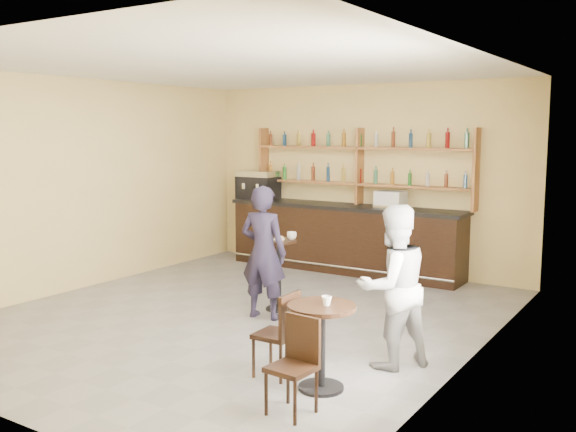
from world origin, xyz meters
The scene contains 22 objects.
floor centered at (0.00, 0.00, 0.00)m, with size 7.00×7.00×0.00m, color slate.
ceiling centered at (0.00, 0.00, 3.20)m, with size 7.00×7.00×0.00m, color white.
wall_back centered at (0.00, 3.50, 1.60)m, with size 7.00×7.00×0.00m, color #E4C981.
wall_left centered at (-3.00, 0.00, 1.60)m, with size 7.00×7.00×0.00m, color #E4C981.
wall_right centered at (3.00, 0.00, 1.60)m, with size 7.00×7.00×0.00m, color #E4C981.
window_pane centered at (2.99, -1.20, 1.70)m, with size 2.00×2.00×0.00m, color white.
window_frame centered at (2.99, -1.20, 1.70)m, with size 0.04×1.70×2.10m, color black, non-canonical shape.
shelf_unit centered at (0.00, 3.37, 1.81)m, with size 4.00×0.26×1.40m, color brown, non-canonical shape.
liquor_bottles centered at (0.00, 3.37, 1.98)m, with size 3.68×0.10×1.00m, color #8C5919, non-canonical shape.
bar_counter centered at (-0.17, 3.15, 0.58)m, with size 4.26×0.83×1.15m, color black, non-canonical shape.
espresso_machine centered at (-1.97, 3.15, 1.41)m, with size 0.73×0.47×0.52m, color black, non-canonical shape.
pastry_case centered at (0.69, 3.15, 1.29)m, with size 0.47×0.37×0.28m, color silver, non-canonical shape.
pedestal_table centered at (0.24, 0.52, 0.48)m, with size 0.47×0.47×0.97m, color black, non-canonical shape.
napkin centered at (0.24, 0.52, 0.97)m, with size 0.15×0.15×0.00m, color white.
donut centered at (0.25, 0.51, 0.99)m, with size 0.12×0.12×0.04m, color #D4954D.
cup_pedestal centered at (0.38, 0.62, 1.02)m, with size 0.13×0.13×0.10m, color white.
man_main centered at (0.27, 0.10, 0.86)m, with size 0.63×0.41×1.72m, color black.
cafe_table centered at (2.06, -1.51, 0.41)m, with size 0.64×0.64×0.82m, color black, non-canonical shape.
cup_cafe centered at (2.11, -1.51, 0.86)m, with size 0.10×0.10×0.09m, color white.
chair_west centered at (1.51, -1.46, 0.43)m, with size 0.37×0.37×0.86m, color black, non-canonical shape.
chair_south centered at (2.11, -2.11, 0.42)m, with size 0.36×0.36×0.83m, color black, non-canonical shape.
patron_second centered at (2.37, -0.59, 0.84)m, with size 0.82×0.64×1.68m, color gray.
Camera 1 is at (4.92, -6.53, 2.41)m, focal length 40.00 mm.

